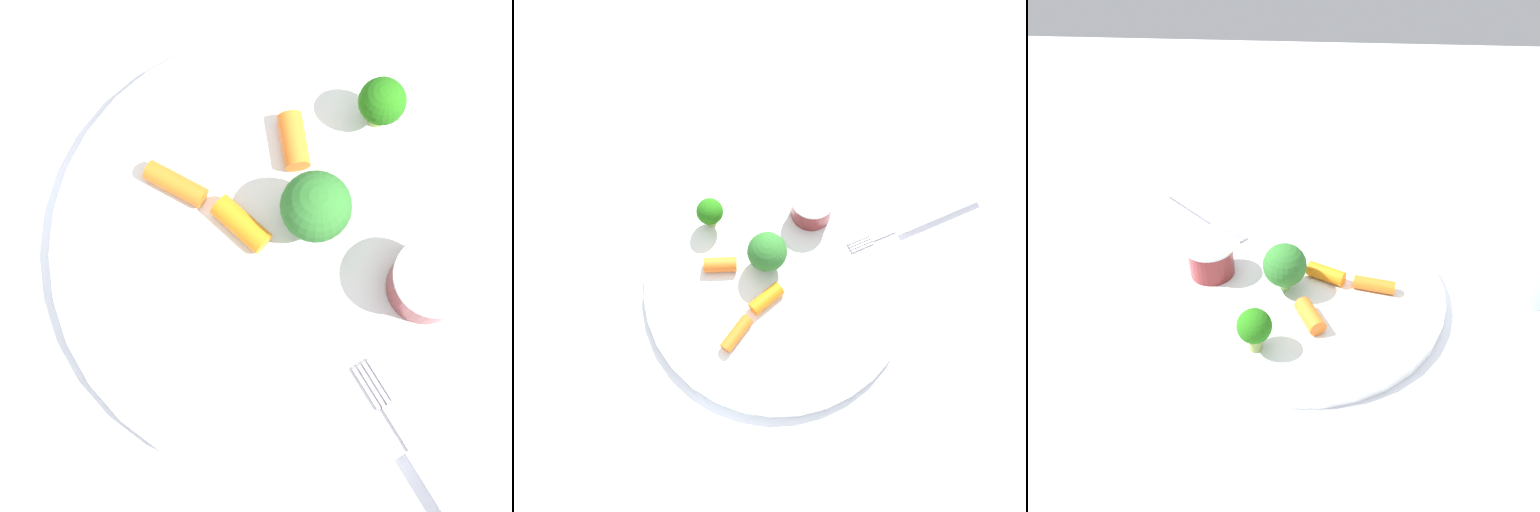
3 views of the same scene
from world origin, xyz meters
The scene contains 10 objects.
ground_plane centered at (0.00, 0.00, 0.00)m, with size 2.40×2.40×0.00m, color silver.
plate centered at (0.00, 0.00, 0.01)m, with size 0.29×0.29×0.01m, color white.
sauce_cup centered at (0.00, 0.09, 0.03)m, with size 0.05×0.05×0.03m.
broccoli_floret_0 centered at (-0.10, 0.03, 0.04)m, with size 0.03×0.03×0.04m.
broccoli_floret_1 centered at (-0.02, 0.01, 0.04)m, with size 0.04×0.04×0.05m.
carrot_stick_0 centered at (0.00, -0.03, 0.02)m, with size 0.02×0.02×0.04m, color orange.
carrot_stick_1 centered at (-0.06, -0.01, 0.02)m, with size 0.02×0.02×0.04m, color orange.
carrot_stick_2 centered at (-0.01, -0.08, 0.02)m, with size 0.01×0.01×0.04m, color orange.
fork centered at (0.11, 0.13, 0.01)m, with size 0.12×0.14×0.00m.
drinking_glass centered at (0.02, -0.23, 0.05)m, with size 0.07×0.07×0.11m, color silver.
Camera 3 is at (-0.34, -0.02, 0.30)m, focal length 30.37 mm.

